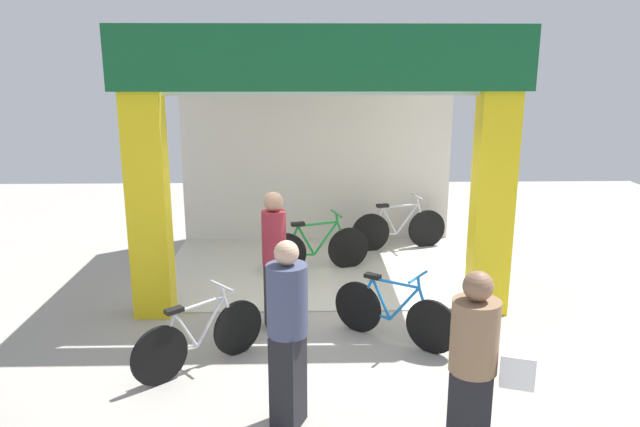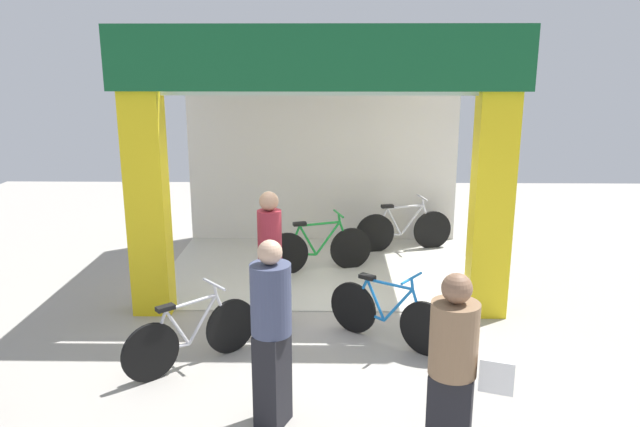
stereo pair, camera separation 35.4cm
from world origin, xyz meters
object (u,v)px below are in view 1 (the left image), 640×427
bicycle_inside_0 (399,229)px  pedestrian_2 (288,332)px  bicycle_parked_0 (200,338)px  bicycle_parked_1 (393,313)px  pedestrian_3 (274,258)px  pedestrian_1 (475,369)px  bicycle_inside_1 (317,249)px

bicycle_inside_0 → pedestrian_2: size_ratio=0.97×
bicycle_parked_0 → bicycle_parked_1: bicycle_parked_1 is taller
bicycle_inside_0 → pedestrian_3: size_ratio=0.98×
bicycle_inside_0 → pedestrian_2: (-1.82, -5.32, 0.55)m
bicycle_parked_0 → pedestrian_1: pedestrian_1 is taller
bicycle_inside_0 → bicycle_parked_1: bicycle_inside_0 is taller
pedestrian_1 → bicycle_parked_0: bearing=144.8°
bicycle_parked_0 → bicycle_parked_1: 2.27m
bicycle_inside_0 → pedestrian_1: bearing=-93.0°
bicycle_parked_1 → pedestrian_2: (-1.20, -1.68, 0.57)m
bicycle_inside_0 → bicycle_parked_1: (-0.62, -3.63, -0.03)m
bicycle_inside_1 → pedestrian_3: size_ratio=0.96×
pedestrian_1 → bicycle_inside_1: bearing=103.4°
bicycle_parked_0 → pedestrian_3: (0.76, 1.07, 0.54)m
bicycle_inside_1 → bicycle_parked_1: 2.64m
bicycle_parked_0 → bicycle_parked_1: (2.19, 0.60, 0.00)m
bicycle_parked_1 → pedestrian_3: pedestrian_3 is taller
pedestrian_1 → bicycle_inside_0: bearing=87.0°
bicycle_inside_0 → bicycle_parked_1: size_ratio=1.28×
bicycle_inside_0 → pedestrian_2: 5.65m
bicycle_inside_1 → bicycle_parked_1: bearing=-71.0°
pedestrian_1 → pedestrian_3: pedestrian_3 is taller
pedestrian_1 → pedestrian_2: bearing=156.0°
bicycle_inside_0 → bicycle_parked_1: bearing=-99.6°
bicycle_inside_1 → pedestrian_1: size_ratio=0.97×
pedestrian_1 → pedestrian_2: size_ratio=0.97×
bicycle_parked_0 → pedestrian_2: size_ratio=0.70×
bicycle_inside_1 → pedestrian_3: 2.17m
pedestrian_1 → pedestrian_3: 3.31m
bicycle_inside_0 → bicycle_inside_1: bearing=-142.4°
bicycle_parked_1 → pedestrian_2: bearing=-125.5°
pedestrian_2 → bicycle_parked_1: bearing=54.5°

